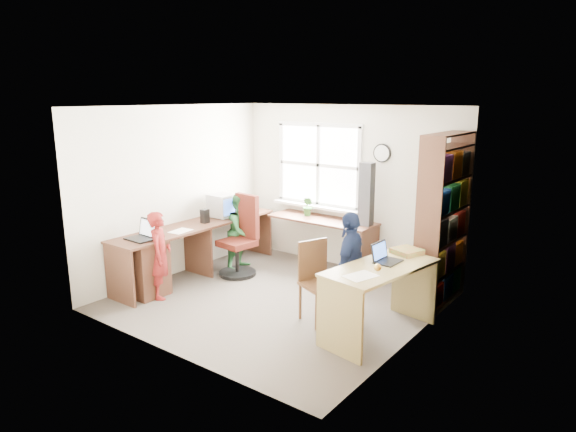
% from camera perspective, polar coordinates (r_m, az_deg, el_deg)
% --- Properties ---
extents(room, '(3.64, 3.44, 2.44)m').
position_cam_1_polar(room, '(6.27, -0.76, 1.22)').
color(room, '#453D36').
rests_on(room, ground).
extents(l_desk, '(2.38, 2.95, 0.75)m').
position_cam_1_polar(l_desk, '(7.07, -11.17, -4.02)').
color(l_desk, '#4D2D1F').
rests_on(l_desk, ground).
extents(right_desk, '(0.84, 1.44, 0.78)m').
position_cam_1_polar(right_desk, '(5.57, 10.20, -7.58)').
color(right_desk, '#96824B').
rests_on(right_desk, ground).
extents(bookshelf, '(0.30, 1.02, 2.10)m').
position_cam_1_polar(bookshelf, '(6.49, 16.86, -0.91)').
color(bookshelf, '#4D2D1F').
rests_on(bookshelf, ground).
extents(swivel_chair, '(0.59, 0.59, 1.15)m').
position_cam_1_polar(swivel_chair, '(7.38, -5.24, -2.76)').
color(swivel_chair, black).
rests_on(swivel_chair, ground).
extents(wooden_chair, '(0.52, 0.52, 0.92)m').
position_cam_1_polar(wooden_chair, '(5.89, 3.33, -6.87)').
color(wooden_chair, brown).
rests_on(wooden_chair, ground).
extents(crt_monitor, '(0.35, 0.31, 0.34)m').
position_cam_1_polar(crt_monitor, '(7.69, -7.37, 1.14)').
color(crt_monitor, '#B3B2B7').
rests_on(crt_monitor, l_desk).
extents(laptop_left, '(0.37, 0.31, 0.24)m').
position_cam_1_polar(laptop_left, '(6.76, -15.74, -1.98)').
color(laptop_left, black).
rests_on(laptop_left, l_desk).
extents(laptop_right, '(0.26, 0.31, 0.21)m').
position_cam_1_polar(laptop_right, '(5.63, 10.68, -4.52)').
color(laptop_right, black).
rests_on(laptop_right, right_desk).
extents(speaker_a, '(0.10, 0.10, 0.20)m').
position_cam_1_polar(speaker_a, '(7.40, -9.22, -0.01)').
color(speaker_a, black).
rests_on(speaker_a, l_desk).
extents(speaker_b, '(0.10, 0.10, 0.17)m').
position_cam_1_polar(speaker_b, '(7.85, -5.70, 0.77)').
color(speaker_b, black).
rests_on(speaker_b, l_desk).
extents(cd_tower, '(0.18, 0.16, 0.88)m').
position_cam_1_polar(cd_tower, '(7.18, 8.72, 2.40)').
color(cd_tower, black).
rests_on(cd_tower, l_desk).
extents(game_box, '(0.37, 0.37, 0.06)m').
position_cam_1_polar(game_box, '(5.96, 13.07, -3.83)').
color(game_box, red).
rests_on(game_box, right_desk).
extents(paper_a, '(0.24, 0.32, 0.00)m').
position_cam_1_polar(paper_a, '(7.03, -11.86, -1.64)').
color(paper_a, white).
rests_on(paper_a, l_desk).
extents(paper_b, '(0.31, 0.37, 0.00)m').
position_cam_1_polar(paper_b, '(5.16, 8.06, -6.62)').
color(paper_b, white).
rests_on(paper_b, right_desk).
extents(potted_plant, '(0.19, 0.17, 0.29)m').
position_cam_1_polar(potted_plant, '(7.71, 2.23, 1.06)').
color(potted_plant, '#316F2C').
rests_on(potted_plant, l_desk).
extents(person_red, '(0.45, 0.49, 1.12)m').
position_cam_1_polar(person_red, '(6.69, -14.01, -4.23)').
color(person_red, maroon).
rests_on(person_red, ground).
extents(person_green, '(0.48, 0.59, 1.13)m').
position_cam_1_polar(person_green, '(7.62, -5.15, -1.69)').
color(person_green, '#2A6A35').
rests_on(person_green, ground).
extents(person_navy, '(0.47, 0.79, 1.26)m').
position_cam_1_polar(person_navy, '(5.93, 6.94, -5.46)').
color(person_navy, '#162145').
rests_on(person_navy, ground).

